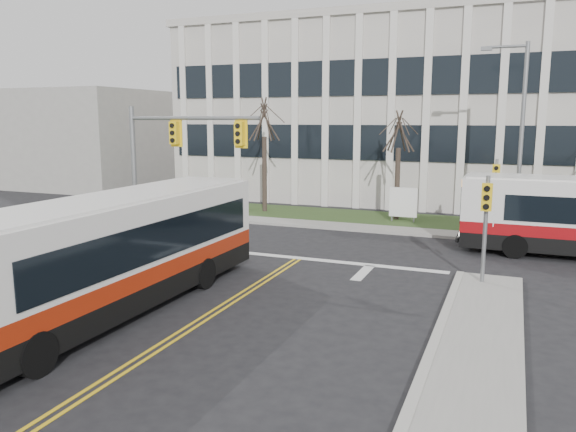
# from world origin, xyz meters

# --- Properties ---
(ground) EXTENTS (120.00, 120.00, 0.00)m
(ground) POSITION_xyz_m (0.00, 0.00, 0.00)
(ground) COLOR black
(ground) RESTS_ON ground
(sidewalk_cross) EXTENTS (44.00, 1.60, 0.14)m
(sidewalk_cross) POSITION_xyz_m (5.00, 15.20, 0.07)
(sidewalk_cross) COLOR #9E9B93
(sidewalk_cross) RESTS_ON ground
(building_lawn) EXTENTS (44.00, 5.00, 0.12)m
(building_lawn) POSITION_xyz_m (5.00, 18.00, 0.06)
(building_lawn) COLOR #314A20
(building_lawn) RESTS_ON ground
(office_building) EXTENTS (40.00, 16.00, 12.00)m
(office_building) POSITION_xyz_m (5.00, 30.00, 6.00)
(office_building) COLOR beige
(office_building) RESTS_ON ground
(building_annex) EXTENTS (12.00, 12.00, 8.00)m
(building_annex) POSITION_xyz_m (-26.00, 26.00, 4.00)
(building_annex) COLOR #9E9B93
(building_annex) RESTS_ON ground
(mast_arm_signal) EXTENTS (6.11, 0.38, 6.20)m
(mast_arm_signal) POSITION_xyz_m (-5.62, 7.16, 4.26)
(mast_arm_signal) COLOR slate
(mast_arm_signal) RESTS_ON ground
(signal_pole_near) EXTENTS (0.34, 0.39, 3.80)m
(signal_pole_near) POSITION_xyz_m (7.20, 6.90, 2.50)
(signal_pole_near) COLOR slate
(signal_pole_near) RESTS_ON ground
(signal_pole_far) EXTENTS (0.34, 0.39, 3.80)m
(signal_pole_far) POSITION_xyz_m (7.20, 15.40, 2.50)
(signal_pole_far) COLOR slate
(signal_pole_far) RESTS_ON ground
(streetlight) EXTENTS (2.15, 0.25, 9.20)m
(streetlight) POSITION_xyz_m (8.03, 16.20, 5.19)
(streetlight) COLOR slate
(streetlight) RESTS_ON ground
(directory_sign) EXTENTS (1.50, 0.12, 2.00)m
(directory_sign) POSITION_xyz_m (2.50, 17.50, 1.17)
(directory_sign) COLOR slate
(directory_sign) RESTS_ON ground
(tree_left) EXTENTS (1.80, 1.80, 7.70)m
(tree_left) POSITION_xyz_m (-6.00, 18.00, 5.51)
(tree_left) COLOR #42352B
(tree_left) RESTS_ON ground
(tree_mid) EXTENTS (1.80, 1.80, 6.82)m
(tree_mid) POSITION_xyz_m (2.00, 18.20, 4.88)
(tree_mid) COLOR #42352B
(tree_mid) RESTS_ON ground
(bus_main) EXTENTS (2.87, 12.65, 3.36)m
(bus_main) POSITION_xyz_m (-2.77, -0.04, 1.68)
(bus_main) COLOR silver
(bus_main) RESTS_ON ground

